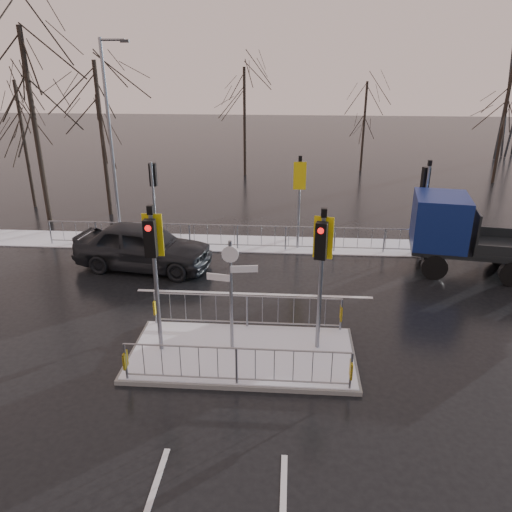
# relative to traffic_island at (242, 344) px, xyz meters

# --- Properties ---
(ground) EXTENTS (120.00, 120.00, 0.00)m
(ground) POSITION_rel_traffic_island_xyz_m (0.01, -0.01, -0.39)
(ground) COLOR black
(ground) RESTS_ON ground
(snow_verge) EXTENTS (30.00, 2.00, 0.04)m
(snow_verge) POSITION_rel_traffic_island_xyz_m (0.01, 8.59, -0.37)
(snow_verge) COLOR white
(snow_verge) RESTS_ON ground
(lane_markings) EXTENTS (8.00, 11.38, 0.01)m
(lane_markings) POSITION_rel_traffic_island_xyz_m (0.01, -0.34, -0.39)
(lane_markings) COLOR silver
(lane_markings) RESTS_ON ground
(traffic_island) EXTENTS (6.00, 3.04, 4.15)m
(traffic_island) POSITION_rel_traffic_island_xyz_m (0.00, 0.00, 0.00)
(traffic_island) COLOR slate
(traffic_island) RESTS_ON ground
(far_kerb_fixtures) EXTENTS (18.00, 0.65, 3.83)m
(far_kerb_fixtures) POSITION_rel_traffic_island_xyz_m (0.31, 8.08, 0.63)
(far_kerb_fixtures) COLOR gray
(far_kerb_fixtures) RESTS_ON ground
(car_far_lane) EXTENTS (5.40, 2.83, 1.75)m
(car_far_lane) POSITION_rel_traffic_island_xyz_m (-4.29, 5.75, 0.49)
(car_far_lane) COLOR black
(car_far_lane) RESTS_ON ground
(flatbed_truck) EXTENTS (6.41, 3.16, 2.84)m
(flatbed_truck) POSITION_rel_traffic_island_xyz_m (7.50, 6.34, 1.12)
(flatbed_truck) COLOR black
(flatbed_truck) RESTS_ON ground
(tree_near_a) EXTENTS (4.75, 4.75, 8.97)m
(tree_near_a) POSITION_rel_traffic_island_xyz_m (-10.49, 10.99, 5.72)
(tree_near_a) COLOR black
(tree_near_a) RESTS_ON ground
(tree_near_b) EXTENTS (4.00, 4.00, 7.55)m
(tree_near_b) POSITION_rel_traffic_island_xyz_m (-7.99, 12.49, 4.76)
(tree_near_b) COLOR black
(tree_near_b) RESTS_ON ground
(tree_near_c) EXTENTS (3.50, 3.50, 6.61)m
(tree_near_c) POSITION_rel_traffic_island_xyz_m (-12.49, 13.49, 4.11)
(tree_near_c) COLOR black
(tree_near_c) RESTS_ON ground
(tree_far_a) EXTENTS (3.75, 3.75, 7.08)m
(tree_far_a) POSITION_rel_traffic_island_xyz_m (-1.99, 21.99, 4.43)
(tree_far_a) COLOR black
(tree_far_a) RESTS_ON ground
(tree_far_b) EXTENTS (3.25, 3.25, 6.14)m
(tree_far_b) POSITION_rel_traffic_island_xyz_m (6.01, 23.99, 3.79)
(tree_far_b) COLOR black
(tree_far_b) RESTS_ON ground
(tree_far_c) EXTENTS (4.00, 4.00, 7.55)m
(tree_far_c) POSITION_rel_traffic_island_xyz_m (14.01, 20.99, 4.76)
(tree_far_c) COLOR black
(tree_far_c) RESTS_ON ground
(street_lamp_left) EXTENTS (1.25, 0.18, 8.20)m
(street_lamp_left) POSITION_rel_traffic_island_xyz_m (-6.42, 9.49, 4.10)
(street_lamp_left) COLOR gray
(street_lamp_left) RESTS_ON ground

